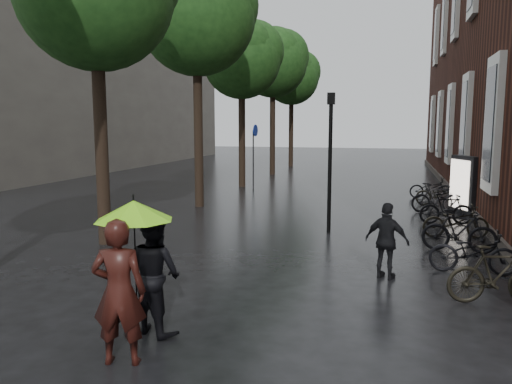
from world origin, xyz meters
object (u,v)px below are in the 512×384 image
(person_black, at_px, (155,273))
(ad_lightbox, at_px, (464,186))
(person_burgundy, at_px, (119,292))
(pedestrian_walking, at_px, (387,241))
(parked_bicycles, at_px, (450,214))
(lamp_post, at_px, (330,149))

(person_black, bearing_deg, ad_lightbox, -92.31)
(person_burgundy, height_order, pedestrian_walking, person_burgundy)
(person_burgundy, bearing_deg, person_black, -104.42)
(parked_bicycles, bearing_deg, ad_lightbox, 75.03)
(person_burgundy, height_order, parked_bicycles, person_burgundy)
(person_burgundy, bearing_deg, lamp_post, -115.97)
(pedestrian_walking, bearing_deg, lamp_post, -47.04)
(pedestrian_walking, xyz_separation_m, ad_lightbox, (2.39, 7.69, 0.24))
(pedestrian_walking, bearing_deg, ad_lightbox, -86.44)
(pedestrian_walking, height_order, parked_bicycles, pedestrian_walking)
(lamp_post, bearing_deg, person_black, -102.51)
(pedestrian_walking, height_order, lamp_post, lamp_post)
(person_black, relative_size, pedestrian_walking, 1.16)
(pedestrian_walking, distance_m, lamp_post, 4.50)
(person_black, distance_m, parked_bicycles, 9.91)
(person_black, distance_m, lamp_post, 7.70)
(parked_bicycles, height_order, ad_lightbox, ad_lightbox)
(pedestrian_walking, height_order, ad_lightbox, ad_lightbox)
(lamp_post, bearing_deg, ad_lightbox, 43.53)
(parked_bicycles, bearing_deg, person_black, -119.85)
(person_black, height_order, parked_bicycles, person_black)
(pedestrian_walking, distance_m, ad_lightbox, 8.05)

